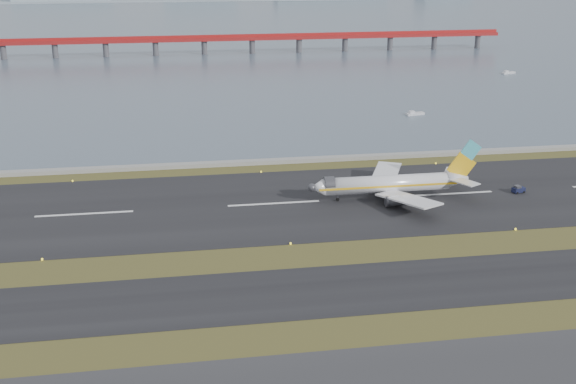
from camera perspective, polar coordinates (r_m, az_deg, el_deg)
name	(u,v)px	position (r m, az deg, el deg)	size (l,w,h in m)	color
ground	(297,261)	(129.12, 0.75, -5.49)	(1000.00, 1000.00, 0.00)	#394318
taxiway_strip	(310,292)	(118.48, 1.74, -7.87)	(1000.00, 18.00, 0.10)	black
runway_strip	(274,204)	(156.51, -1.12, -0.93)	(1000.00, 45.00, 0.10)	black
seawall	(257,162)	(184.60, -2.43, 2.38)	(1000.00, 2.50, 1.00)	gray
bay_water	(196,14)	(578.38, -7.27, 13.76)	(1400.00, 800.00, 1.30)	#4A5D6A
red_pier	(252,39)	(370.67, -2.86, 11.99)	(260.00, 5.00, 10.20)	maroon
airliner	(393,184)	(160.39, 8.32, 0.66)	(38.52, 32.89, 12.80)	white
pushback_tug	(518,189)	(171.05, 17.74, 0.20)	(3.12, 2.28, 1.79)	#131735
workboat_near	(414,114)	(240.86, 9.96, 6.12)	(6.53, 3.38, 1.52)	silver
workboat_far	(508,73)	(327.01, 16.99, 9.01)	(6.53, 3.63, 1.51)	silver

